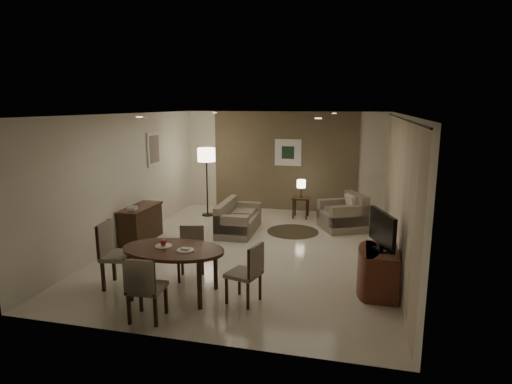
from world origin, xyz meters
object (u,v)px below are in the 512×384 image
(chair_far, at_px, (191,254))
(sofa, at_px, (239,217))
(chair_near, at_px, (147,287))
(floor_lamp, at_px, (207,182))
(side_table, at_px, (301,207))
(console_desk, at_px, (141,224))
(tv_cabinet, at_px, (381,272))
(dining_table, at_px, (174,272))
(chair_left, at_px, (120,255))
(armchair, at_px, (342,212))
(chair_right, at_px, (243,273))

(chair_far, bearing_deg, sofa, 75.29)
(chair_near, bearing_deg, floor_lamp, -82.61)
(side_table, xyz_separation_m, floor_lamp, (-2.42, -0.36, 0.62))
(console_desk, bearing_deg, floor_lamp, 74.66)
(chair_far, bearing_deg, console_desk, 123.47)
(tv_cabinet, xyz_separation_m, side_table, (-1.82, 4.22, -0.08))
(dining_table, bearing_deg, chair_left, 174.26)
(chair_far, height_order, sofa, chair_far)
(tv_cabinet, bearing_deg, dining_table, -165.18)
(armchair, bearing_deg, console_desk, -92.68)
(dining_table, bearing_deg, chair_near, -92.40)
(chair_left, height_order, floor_lamp, floor_lamp)
(dining_table, bearing_deg, console_desk, 128.09)
(chair_right, xyz_separation_m, floor_lamp, (-2.26, 4.65, 0.44))
(console_desk, bearing_deg, tv_cabinet, -17.05)
(tv_cabinet, relative_size, chair_left, 0.85)
(tv_cabinet, bearing_deg, sofa, 139.27)
(floor_lamp, bearing_deg, armchair, -7.87)
(sofa, relative_size, side_table, 2.79)
(console_desk, relative_size, floor_lamp, 0.67)
(tv_cabinet, bearing_deg, floor_lamp, 137.72)
(sofa, bearing_deg, floor_lamp, 42.44)
(chair_left, relative_size, chair_right, 1.17)
(tv_cabinet, relative_size, floor_lamp, 0.51)
(chair_near, distance_m, chair_far, 1.43)
(chair_left, bearing_deg, floor_lamp, -6.67)
(tv_cabinet, height_order, sofa, sofa)
(side_table, bearing_deg, armchair, -38.02)
(sofa, bearing_deg, tv_cabinet, -132.45)
(side_table, bearing_deg, tv_cabinet, -66.64)
(console_desk, distance_m, chair_near, 3.58)
(sofa, bearing_deg, chair_left, 161.39)
(chair_left, relative_size, armchair, 1.12)
(dining_table, distance_m, side_table, 5.19)
(dining_table, distance_m, chair_right, 1.10)
(chair_near, bearing_deg, dining_table, -96.74)
(chair_right, bearing_deg, sofa, -147.61)
(sofa, bearing_deg, chair_near, 177.19)
(chair_far, distance_m, floor_lamp, 4.23)
(tv_cabinet, bearing_deg, chair_near, -152.74)
(chair_far, distance_m, sofa, 2.78)
(armchair, xyz_separation_m, side_table, (-1.08, 0.85, -0.15))
(chair_left, bearing_deg, tv_cabinet, -89.16)
(chair_left, bearing_deg, sofa, -26.13)
(console_desk, distance_m, chair_left, 2.38)
(chair_right, height_order, armchair, chair_right)
(floor_lamp, bearing_deg, chair_right, -64.07)
(dining_table, relative_size, chair_left, 1.51)
(chair_near, xyz_separation_m, chair_far, (0.05, 1.43, -0.03))
(chair_right, relative_size, sofa, 0.60)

